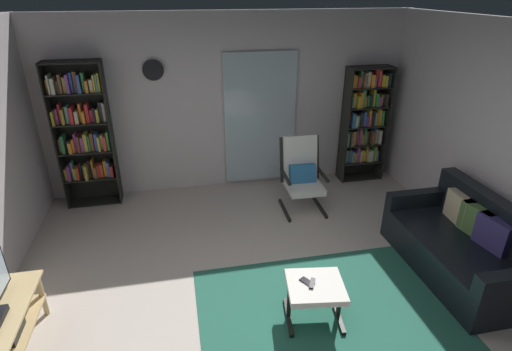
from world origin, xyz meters
name	(u,v)px	position (x,y,z in m)	size (l,w,h in m)	color
ground_plane	(274,309)	(0.00, 0.00, 0.00)	(7.02, 7.02, 0.00)	#BFB3A7
wall_back	(228,104)	(0.00, 2.90, 1.30)	(5.60, 0.06, 2.60)	silver
glass_door_panel	(260,119)	(0.47, 2.83, 1.05)	(1.10, 0.01, 2.00)	silver
area_rug	(324,306)	(0.50, -0.07, 0.00)	(2.48, 1.61, 0.01)	#245F4C
bookshelf_near_tv	(84,131)	(-2.04, 2.67, 1.09)	(0.73, 0.30, 2.04)	black
bookshelf_near_sofa	(364,120)	(2.10, 2.66, 0.98)	(0.69, 0.30, 1.81)	black
leather_sofa	(464,246)	(2.19, 0.18, 0.31)	(0.88, 1.72, 0.86)	black
lounge_armchair	(302,173)	(0.87, 1.92, 0.53)	(0.58, 0.66, 1.02)	black
ottoman	(315,290)	(0.34, -0.19, 0.33)	(0.58, 0.55, 0.41)	white
tv_remote	(312,283)	(0.31, -0.18, 0.41)	(0.04, 0.14, 0.02)	black
cell_phone	(307,282)	(0.27, -0.14, 0.41)	(0.07, 0.14, 0.01)	black
wall_clock	(153,70)	(-1.03, 2.82, 1.85)	(0.29, 0.03, 0.29)	silver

